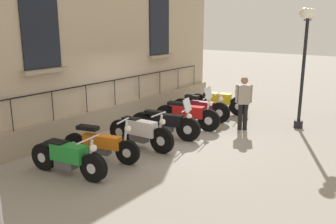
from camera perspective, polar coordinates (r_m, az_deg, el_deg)
The scene contains 11 objects.
ground_plane at distance 10.77m, azimuth -0.48°, elevation -4.05°, with size 60.00×60.00×0.00m, color gray.
building_facade at distance 11.83m, azimuth -10.20°, elevation 14.88°, with size 0.82×11.27×7.34m.
motorcycle_green at distance 8.40m, azimuth -15.37°, elevation -6.91°, with size 2.05×0.71×0.95m.
motorcycle_orange at distance 9.10m, azimuth -10.44°, elevation -5.02°, with size 2.05×0.75×1.10m.
motorcycle_white at distance 9.79m, azimuth -4.28°, elevation -3.17°, with size 2.09×0.62×1.05m.
motorcycle_black at distance 10.63m, azimuth -0.44°, elevation -1.83°, with size 2.15×0.73×1.23m.
motorcycle_red at distance 11.55m, azimuth 3.07°, elevation -0.39°, with size 2.14×0.78×1.40m.
motorcycle_maroon at distance 12.56m, azimuth 5.08°, elevation 0.55°, with size 2.11×0.61×1.02m.
motorcycle_yellow at distance 13.57m, azimuth 7.87°, elevation 1.62°, with size 2.19×0.85×0.97m.
lamppost at distance 12.05m, azimuth 20.73°, elevation 10.14°, with size 0.32×1.02×3.73m.
pedestrian_walking at distance 11.56m, azimuth 11.73°, elevation 1.82°, with size 0.44×0.39×1.69m.
Camera 1 is at (6.12, -8.21, 3.35)m, focal length 38.97 mm.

